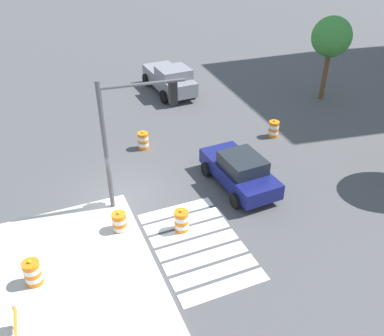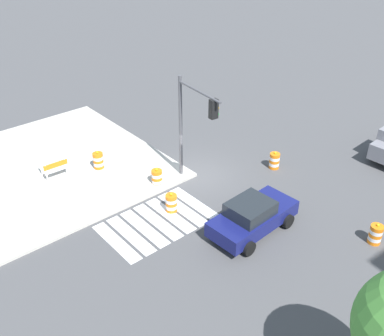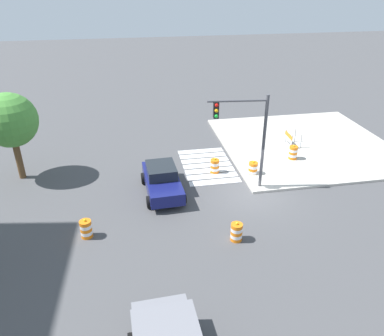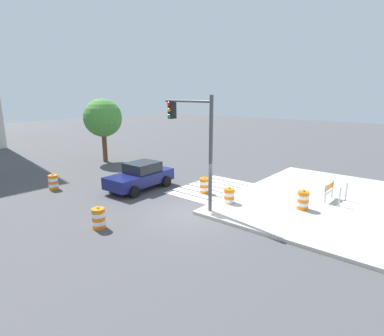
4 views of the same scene
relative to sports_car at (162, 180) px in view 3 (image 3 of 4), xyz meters
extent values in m
plane|color=#474749|center=(-1.16, -5.08, -0.81)|extent=(120.00, 120.00, 0.00)
cube|color=#BCB7AD|center=(4.84, -11.08, -0.74)|extent=(12.00, 12.00, 0.15)
cube|color=silver|center=(0.59, -3.28, -0.80)|extent=(0.60, 3.20, 0.02)
cube|color=silver|center=(1.34, -3.28, -0.80)|extent=(0.60, 3.20, 0.02)
cube|color=silver|center=(2.09, -3.28, -0.80)|extent=(0.60, 3.20, 0.02)
cube|color=silver|center=(2.84, -3.28, -0.80)|extent=(0.60, 3.20, 0.02)
cube|color=silver|center=(3.59, -3.28, -0.80)|extent=(0.60, 3.20, 0.02)
cube|color=silver|center=(4.34, -3.28, -0.80)|extent=(0.60, 3.20, 0.02)
cube|color=silver|center=(5.09, -3.28, -0.80)|extent=(0.60, 3.20, 0.02)
cube|color=navy|center=(-0.06, 0.00, -0.13)|extent=(4.38, 2.03, 0.70)
cube|color=#1E2328|center=(0.19, 0.01, 0.52)|extent=(1.97, 1.68, 0.60)
cylinder|color=black|center=(-1.36, -1.01, -0.48)|extent=(0.67, 0.27, 0.66)
cylinder|color=black|center=(-1.45, 0.89, -0.48)|extent=(0.67, 0.27, 0.66)
cylinder|color=black|center=(1.33, -0.89, -0.48)|extent=(0.67, 0.27, 0.66)
cylinder|color=black|center=(1.25, 1.01, -0.48)|extent=(0.67, 0.27, 0.66)
cube|color=slate|center=(-9.90, 1.07, 0.06)|extent=(1.48, 1.95, 0.90)
cylinder|color=black|center=(-10.16, 0.04, -0.39)|extent=(0.85, 0.33, 0.84)
cylinder|color=orange|center=(-3.48, 4.03, -0.72)|extent=(0.56, 0.56, 0.18)
cylinder|color=white|center=(-3.48, 4.03, -0.54)|extent=(0.56, 0.56, 0.18)
cylinder|color=orange|center=(-3.48, 4.03, -0.36)|extent=(0.56, 0.56, 0.18)
cylinder|color=white|center=(-3.48, 4.03, -0.18)|extent=(0.56, 0.56, 0.18)
cylinder|color=orange|center=(-3.48, 4.03, 0.00)|extent=(0.56, 0.56, 0.18)
sphere|color=yellow|center=(-3.48, 4.03, 0.15)|extent=(0.12, 0.12, 0.12)
cylinder|color=orange|center=(-5.00, -2.96, -0.72)|extent=(0.56, 0.56, 0.18)
cylinder|color=white|center=(-5.00, -2.96, -0.54)|extent=(0.56, 0.56, 0.18)
cylinder|color=orange|center=(-5.00, -2.96, -0.36)|extent=(0.56, 0.56, 0.18)
cylinder|color=white|center=(-5.00, -2.96, -0.18)|extent=(0.56, 0.56, 0.18)
cylinder|color=orange|center=(-5.00, -2.96, 0.00)|extent=(0.56, 0.56, 0.18)
sphere|color=yellow|center=(-5.00, -2.96, 0.15)|extent=(0.12, 0.12, 0.12)
cylinder|color=orange|center=(1.81, -3.53, -0.72)|extent=(0.56, 0.56, 0.18)
cylinder|color=white|center=(1.81, -3.53, -0.54)|extent=(0.56, 0.56, 0.18)
cylinder|color=orange|center=(1.81, -3.53, -0.36)|extent=(0.56, 0.56, 0.18)
cylinder|color=white|center=(1.81, -3.53, -0.18)|extent=(0.56, 0.56, 0.18)
cylinder|color=orange|center=(1.81, -3.53, 0.00)|extent=(0.56, 0.56, 0.18)
sphere|color=yellow|center=(1.81, -3.53, 0.15)|extent=(0.12, 0.12, 0.12)
cylinder|color=orange|center=(0.99, -5.78, -0.72)|extent=(0.56, 0.56, 0.18)
cylinder|color=white|center=(0.99, -5.78, -0.54)|extent=(0.56, 0.56, 0.18)
cylinder|color=orange|center=(0.99, -5.78, -0.36)|extent=(0.56, 0.56, 0.18)
cylinder|color=white|center=(0.99, -5.78, -0.18)|extent=(0.56, 0.56, 0.18)
cylinder|color=orange|center=(0.99, -5.78, 0.00)|extent=(0.56, 0.56, 0.18)
sphere|color=yellow|center=(0.99, -5.78, 0.15)|extent=(0.12, 0.12, 0.12)
cylinder|color=orange|center=(2.52, -9.08, -0.57)|extent=(0.56, 0.56, 0.18)
cylinder|color=white|center=(2.52, -9.08, -0.39)|extent=(0.56, 0.56, 0.18)
cylinder|color=orange|center=(2.52, -9.08, -0.21)|extent=(0.56, 0.56, 0.18)
cylinder|color=white|center=(2.52, -9.08, -0.03)|extent=(0.56, 0.56, 0.18)
cylinder|color=orange|center=(2.52, -9.08, 0.15)|extent=(0.56, 0.56, 0.18)
sphere|color=yellow|center=(2.52, -9.08, 0.30)|extent=(0.12, 0.12, 0.12)
cube|color=silver|center=(4.15, -9.67, -0.16)|extent=(0.07, 0.07, 1.00)
cube|color=silver|center=(4.12, -10.37, -0.16)|extent=(0.07, 0.07, 1.00)
cube|color=silver|center=(5.25, -9.71, -0.16)|extent=(0.07, 0.07, 1.00)
cube|color=silver|center=(5.22, -10.41, -0.16)|extent=(0.07, 0.07, 1.00)
cube|color=orange|center=(4.70, -9.67, 0.09)|extent=(1.30, 0.09, 0.28)
cube|color=white|center=(4.70, -9.67, -0.21)|extent=(1.30, 0.09, 0.20)
cylinder|color=#4C4C51|center=(-0.56, -5.68, 2.09)|extent=(0.18, 0.18, 5.50)
cylinder|color=#4C4C51|center=(-0.39, -4.09, 4.54)|extent=(0.46, 3.19, 0.12)
cube|color=black|center=(-0.27, -2.98, 4.09)|extent=(0.39, 0.32, 0.90)
sphere|color=red|center=(-0.46, -2.96, 4.39)|extent=(0.20, 0.20, 0.20)
sphere|color=#F2A514|center=(-0.46, -2.96, 4.09)|extent=(0.20, 0.20, 0.20)
sphere|color=green|center=(-0.46, -2.96, 3.79)|extent=(0.20, 0.20, 0.20)
cylinder|color=brown|center=(3.30, 8.34, 0.51)|extent=(0.39, 0.39, 2.64)
sphere|color=#478C38|center=(3.30, 8.34, 2.94)|extent=(3.18, 3.18, 3.18)
camera|label=1|loc=(13.39, -7.98, 9.99)|focal=38.56mm
camera|label=2|loc=(12.36, 10.35, 12.15)|focal=41.98mm
camera|label=3|loc=(-18.70, 1.65, 10.50)|focal=35.21mm
camera|label=4|loc=(-11.99, -13.97, 4.86)|focal=28.73mm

